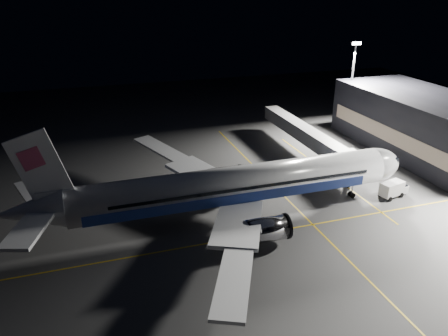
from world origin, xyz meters
TOP-DOWN VIEW (x-y plane):
  - ground at (0.00, 0.00)m, footprint 200.00×200.00m
  - guide_line_main at (10.00, 0.00)m, footprint 0.25×80.00m
  - guide_line_cross at (0.00, -6.00)m, footprint 70.00×0.25m
  - guide_line_side at (22.00, 10.00)m, footprint 0.25×40.00m
  - airliner at (-1.08, 0.00)m, footprint 61.48×54.22m
  - terminal at (45.98, 14.00)m, footprint 18.12×40.00m
  - jet_bridge at (22.00, 18.06)m, footprint 3.60×34.40m
  - floodlight_mast_north at (40.00, 31.99)m, footprint 2.40×0.68m
  - service_truck at (27.22, -1.88)m, footprint 5.58×3.27m
  - baggage_tug at (-0.25, 14.38)m, footprint 2.80×2.41m
  - safety_cone_a at (1.88, 12.98)m, footprint 0.36×0.36m
  - safety_cone_b at (4.59, 12.92)m, footprint 0.34×0.34m
  - safety_cone_c at (3.65, 10.87)m, footprint 0.42×0.42m

SIDE VIEW (x-z plane):
  - ground at x=0.00m, z-range 0.00..0.00m
  - guide_line_main at x=10.00m, z-range 0.00..0.01m
  - guide_line_cross at x=0.00m, z-range 0.00..0.01m
  - guide_line_side at x=22.00m, z-range 0.00..0.01m
  - safety_cone_b at x=4.59m, z-range 0.00..0.51m
  - safety_cone_a at x=1.88m, z-range 0.00..0.54m
  - safety_cone_c at x=3.65m, z-range 0.00..0.64m
  - baggage_tug at x=-0.25m, z-range -0.07..1.72m
  - service_truck at x=27.22m, z-range 0.09..2.78m
  - jet_bridge at x=22.00m, z-range 1.43..7.73m
  - airliner at x=-1.08m, z-range -3.16..13.48m
  - terminal at x=45.98m, z-range 0.00..12.00m
  - floodlight_mast_north at x=40.00m, z-range 2.02..22.72m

